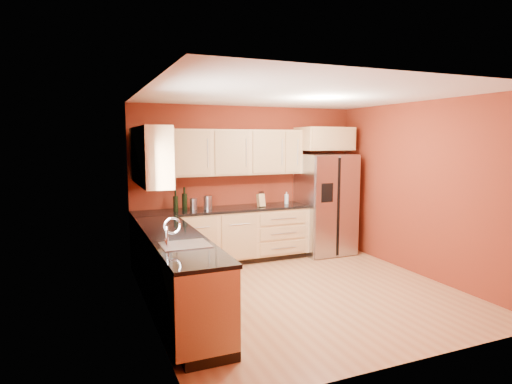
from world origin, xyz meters
The scene contains 23 objects.
floor centered at (0.00, 0.00, 0.00)m, with size 4.00×4.00×0.00m, color #AE6E43.
ceiling centered at (0.00, 0.00, 2.60)m, with size 4.00×4.00×0.00m, color white.
wall_back centered at (0.00, 2.00, 1.30)m, with size 4.00×0.04×2.60m, color maroon.
wall_front centered at (0.00, -2.00, 1.30)m, with size 4.00×0.04×2.60m, color maroon.
wall_left centered at (-2.00, 0.00, 1.30)m, with size 0.04×4.00×2.60m, color maroon.
wall_right centered at (2.00, 0.00, 1.30)m, with size 0.04×4.00×2.60m, color maroon.
base_cabinets_back centered at (-0.55, 1.70, 0.44)m, with size 2.90×0.60×0.88m, color tan.
base_cabinets_left centered at (-1.70, 0.00, 0.44)m, with size 0.60×2.80×0.88m, color tan.
countertop_back centered at (-0.55, 1.69, 0.90)m, with size 2.90×0.62×0.04m, color black.
countertop_left centered at (-1.69, 0.00, 0.90)m, with size 0.62×2.80×0.04m, color black.
upper_cabinets_back centered at (-0.25, 1.83, 1.83)m, with size 2.30×0.33×0.75m, color tan.
upper_cabinets_left centered at (-1.83, 0.72, 1.83)m, with size 0.33×1.35×0.75m, color tan.
corner_upper_cabinet centered at (-1.67, 1.67, 1.83)m, with size 0.62×0.33×0.75m, color tan.
over_fridge_cabinet centered at (1.35, 1.70, 2.05)m, with size 0.92×0.60×0.40m, color tan.
refrigerator centered at (1.35, 1.62, 0.89)m, with size 0.90×0.75×1.78m, color #B0AFB4.
window centered at (-1.98, -0.50, 1.55)m, with size 0.03×0.90×1.00m, color white.
sink_faucet centered at (-1.69, -0.50, 1.07)m, with size 0.50×0.42×0.30m, color silver, non-canonical shape.
canister_left centered at (-1.03, 1.72, 1.01)m, with size 0.11×0.11×0.19m, color #B0AFB4.
canister_right centered at (-0.80, 1.69, 1.03)m, with size 0.13×0.13×0.22m, color #B0AFB4.
wine_bottle_a centered at (-1.17, 1.73, 1.10)m, with size 0.08×0.08×0.37m, color black, non-canonical shape.
wine_bottle_b centered at (-1.34, 1.64, 1.09)m, with size 0.08×0.08×0.34m, color black, non-canonical shape.
knife_block centered at (0.09, 1.62, 1.03)m, with size 0.11×0.10×0.21m, color tan.
soap_dispenser centered at (0.62, 1.73, 1.02)m, with size 0.07×0.07×0.21m, color silver.
Camera 1 is at (-2.70, -4.88, 2.03)m, focal length 30.00 mm.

